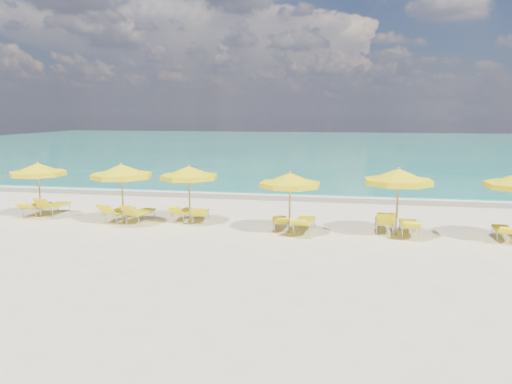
# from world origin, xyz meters

# --- Properties ---
(ground_plane) EXTENTS (120.00, 120.00, 0.00)m
(ground_plane) POSITION_xyz_m (0.00, 0.00, 0.00)
(ground_plane) COLOR beige
(ocean) EXTENTS (120.00, 80.00, 0.30)m
(ocean) POSITION_xyz_m (0.00, 48.00, 0.00)
(ocean) COLOR #157A64
(ocean) RESTS_ON ground
(wet_sand_band) EXTENTS (120.00, 2.60, 0.01)m
(wet_sand_band) POSITION_xyz_m (0.00, 7.40, 0.00)
(wet_sand_band) COLOR tan
(wet_sand_band) RESTS_ON ground
(foam_line) EXTENTS (120.00, 1.20, 0.03)m
(foam_line) POSITION_xyz_m (0.00, 8.20, 0.00)
(foam_line) COLOR white
(foam_line) RESTS_ON ground
(whitecap_near) EXTENTS (14.00, 0.36, 0.05)m
(whitecap_near) POSITION_xyz_m (-6.00, 17.00, 0.00)
(whitecap_near) COLOR white
(whitecap_near) RESTS_ON ground
(whitecap_far) EXTENTS (18.00, 0.30, 0.05)m
(whitecap_far) POSITION_xyz_m (8.00, 24.00, 0.00)
(whitecap_far) COLOR white
(whitecap_far) RESTS_ON ground
(umbrella_1) EXTENTS (3.09, 3.09, 2.42)m
(umbrella_1) POSITION_xyz_m (-9.47, 0.42, 2.06)
(umbrella_1) COLOR #A68C53
(umbrella_1) RESTS_ON ground
(umbrella_2) EXTENTS (2.92, 2.92, 2.52)m
(umbrella_2) POSITION_xyz_m (-5.25, -0.23, 2.15)
(umbrella_2) COLOR #A68C53
(umbrella_2) RESTS_ON ground
(umbrella_3) EXTENTS (2.92, 2.92, 2.41)m
(umbrella_3) POSITION_xyz_m (-2.65, 0.58, 2.06)
(umbrella_3) COLOR #A68C53
(umbrella_3) RESTS_ON ground
(umbrella_4) EXTENTS (3.09, 3.09, 2.36)m
(umbrella_4) POSITION_xyz_m (1.69, -0.54, 2.02)
(umbrella_4) COLOR #A68C53
(umbrella_4) RESTS_ON ground
(umbrella_5) EXTENTS (3.36, 3.36, 2.58)m
(umbrella_5) POSITION_xyz_m (5.65, -0.23, 2.20)
(umbrella_5) COLOR #A68C53
(umbrella_5) RESTS_ON ground
(lounger_1_left) EXTENTS (0.76, 2.04, 0.78)m
(lounger_1_left) POSITION_xyz_m (-9.87, 0.71, 0.24)
(lounger_1_left) COLOR #A5A8AD
(lounger_1_left) RESTS_ON ground
(lounger_1_right) EXTENTS (0.72, 1.90, 0.93)m
(lounger_1_right) POSITION_xyz_m (-9.09, 0.90, 0.24)
(lounger_1_right) COLOR #A5A8AD
(lounger_1_right) RESTS_ON ground
(lounger_2_left) EXTENTS (0.99, 2.05, 0.90)m
(lounger_2_left) POSITION_xyz_m (-5.66, 0.26, 0.24)
(lounger_2_left) COLOR #A5A8AD
(lounger_2_left) RESTS_ON ground
(lounger_2_right) EXTENTS (0.88, 1.92, 0.90)m
(lounger_2_right) POSITION_xyz_m (-4.72, 0.24, 0.24)
(lounger_2_right) COLOR #A5A8AD
(lounger_2_right) RESTS_ON ground
(lounger_3_left) EXTENTS (0.80, 1.78, 0.80)m
(lounger_3_left) POSITION_xyz_m (-3.02, 0.87, 0.22)
(lounger_3_left) COLOR #A5A8AD
(lounger_3_left) RESTS_ON ground
(lounger_3_right) EXTENTS (0.79, 1.74, 0.76)m
(lounger_3_right) POSITION_xyz_m (-2.22, 0.76, 0.21)
(lounger_3_right) COLOR #A5A8AD
(lounger_3_right) RESTS_ON ground
(lounger_4_left) EXTENTS (0.90, 1.81, 0.69)m
(lounger_4_left) POSITION_xyz_m (1.25, 0.04, 0.21)
(lounger_4_left) COLOR #A5A8AD
(lounger_4_left) RESTS_ON ground
(lounger_4_right) EXTENTS (0.82, 2.12, 0.77)m
(lounger_4_right) POSITION_xyz_m (2.23, -0.30, 0.24)
(lounger_4_right) COLOR #A5A8AD
(lounger_4_right) RESTS_ON ground
(lounger_5_left) EXTENTS (0.71, 1.95, 0.97)m
(lounger_5_left) POSITION_xyz_m (5.25, 0.37, 0.25)
(lounger_5_left) COLOR #A5A8AD
(lounger_5_left) RESTS_ON ground
(lounger_5_right) EXTENTS (0.69, 2.02, 0.78)m
(lounger_5_right) POSITION_xyz_m (6.14, -0.02, 0.24)
(lounger_5_right) COLOR #A5A8AD
(lounger_5_right) RESTS_ON ground
(lounger_6_left) EXTENTS (0.75, 1.83, 0.70)m
(lounger_6_left) POSITION_xyz_m (9.40, -0.07, 0.21)
(lounger_6_left) COLOR #A5A8AD
(lounger_6_left) RESTS_ON ground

